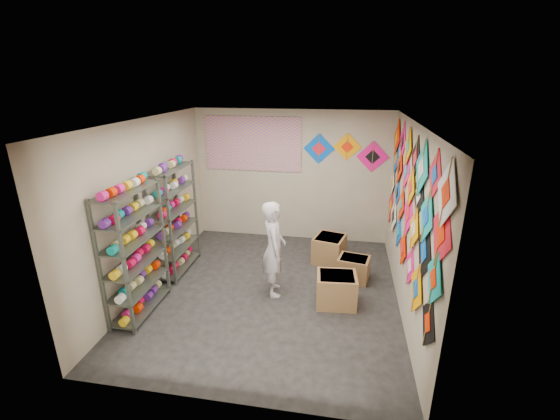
% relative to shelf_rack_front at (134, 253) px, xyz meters
% --- Properties ---
extents(ground, '(4.50, 4.50, 0.00)m').
position_rel_shelf_rack_front_xyz_m(ground, '(1.78, 0.85, -0.95)').
color(ground, black).
extents(room_walls, '(4.50, 4.50, 4.50)m').
position_rel_shelf_rack_front_xyz_m(room_walls, '(1.78, 0.85, 0.69)').
color(room_walls, tan).
rests_on(room_walls, ground).
extents(shelf_rack_front, '(0.40, 1.10, 1.90)m').
position_rel_shelf_rack_front_xyz_m(shelf_rack_front, '(0.00, 0.00, 0.00)').
color(shelf_rack_front, '#4C5147').
rests_on(shelf_rack_front, ground).
extents(shelf_rack_back, '(0.40, 1.10, 1.90)m').
position_rel_shelf_rack_front_xyz_m(shelf_rack_back, '(0.00, 1.30, 0.00)').
color(shelf_rack_back, '#4C5147').
rests_on(shelf_rack_back, ground).
extents(string_spools, '(0.12, 2.36, 0.12)m').
position_rel_shelf_rack_front_xyz_m(string_spools, '(-0.00, 0.65, 0.10)').
color(string_spools, '#EF1A85').
rests_on(string_spools, ground).
extents(kite_wall_display, '(0.06, 4.32, 2.02)m').
position_rel_shelf_rack_front_xyz_m(kite_wall_display, '(3.76, 0.81, 0.72)').
color(kite_wall_display, black).
rests_on(kite_wall_display, room_walls).
extents(back_wall_kites, '(1.68, 0.02, 0.77)m').
position_rel_shelf_rack_front_xyz_m(back_wall_kites, '(2.87, 3.09, 0.96)').
color(back_wall_kites, blue).
rests_on(back_wall_kites, room_walls).
extents(poster, '(2.00, 0.01, 1.10)m').
position_rel_shelf_rack_front_xyz_m(poster, '(0.98, 3.08, 1.05)').
color(poster, '#7655B8').
rests_on(poster, room_walls).
extents(shopkeeper, '(0.75, 0.65, 1.54)m').
position_rel_shelf_rack_front_xyz_m(shopkeeper, '(1.84, 0.84, -0.18)').
color(shopkeeper, beige).
rests_on(shopkeeper, ground).
extents(carton_a, '(0.63, 0.54, 0.49)m').
position_rel_shelf_rack_front_xyz_m(carton_a, '(2.83, 0.67, -0.70)').
color(carton_a, brown).
rests_on(carton_a, ground).
extents(carton_b, '(0.57, 0.50, 0.41)m').
position_rel_shelf_rack_front_xyz_m(carton_b, '(3.10, 1.46, -0.74)').
color(carton_b, brown).
rests_on(carton_b, ground).
extents(carton_c, '(0.65, 0.69, 0.50)m').
position_rel_shelf_rack_front_xyz_m(carton_c, '(2.65, 2.07, -0.70)').
color(carton_c, brown).
rests_on(carton_c, ground).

